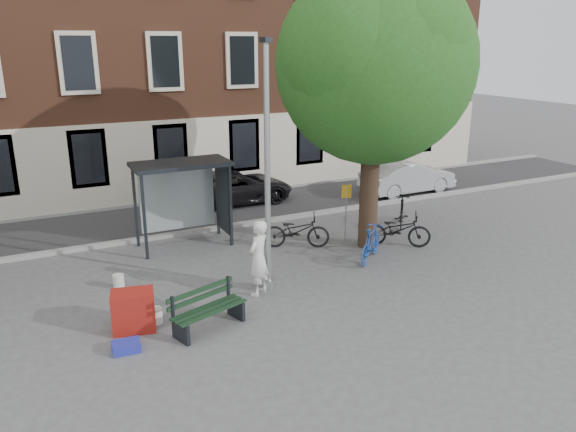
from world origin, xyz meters
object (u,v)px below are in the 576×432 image
Objects in this scene: bench at (208,311)px; bike_d at (402,212)px; car_silver at (408,177)px; car_dark at (234,187)px; lamppost at (267,182)px; bike_a at (296,231)px; notice_sign at (346,201)px; bike_b at (371,243)px; bike_c at (397,230)px; red_stand at (133,311)px; painter at (258,258)px; bus_shelter at (194,183)px.

bike_d is at bearing 6.89° from bench.
car_dark is at bearing 73.92° from car_silver.
bike_a is (2.00, 2.35, -2.26)m from lamppost.
car_dark is at bearing 25.97° from bike_a.
bench is 0.45× the size of car_silver.
notice_sign is at bearing 12.80° from bench.
notice_sign is at bearing -69.27° from bike_a.
bike_b is 1.89m from notice_sign.
bike_a is at bearing 100.39° from bike_c.
bike_a is 0.44× the size of car_dark.
red_stand is at bearing 145.67° from car_dark.
car_silver is at bearing 176.42° from painter.
car_silver reaches higher than bike_b.
bike_b is 0.93× the size of notice_sign.
notice_sign is (5.68, 3.46, 0.89)m from bench.
bus_shelter is 9.89m from car_silver.
bike_c reaches higher than bench.
painter is (0.26, -4.28, -0.96)m from bus_shelter.
bike_b reaches higher than bike_d.
lamppost is 3.03× the size of bike_c.
bench is 6.71m from notice_sign.
bench is (-1.70, -1.12, -0.54)m from painter.
bike_b is at bearing 7.85° from lamppost.
painter is at bearing 60.93° from bike_b.
notice_sign reaches higher than bike_d.
bus_shelter is 5.78m from bench.
bike_b is at bearing 133.04° from car_silver.
bus_shelter is 1.41× the size of bike_c.
lamppost reaches higher than bike_c.
lamppost is at bearing 166.57° from bike_a.
bike_c reaches higher than bike_a.
bike_c is at bearing 156.65° from painter.
red_stand is (-8.30, -1.71, -0.08)m from bike_c.
lamppost reaches higher than bike_a.
bike_d is (4.14, 0.26, -0.03)m from bike_a.
bike_d is 0.92× the size of notice_sign.
lamppost is 4.49m from notice_sign.
bike_c is 2.04m from bike_d.
red_stand is at bearing -148.70° from notice_sign.
bike_d is 10.17m from red_stand.
bike_b is at bearing -42.00° from bus_shelter.
lamppost is 3.36× the size of notice_sign.
bike_b is 7.44m from car_dark.
bike_b is 0.84× the size of bike_c.
bike_d is at bearing 23.01° from lamppost.
bike_b is 3.45m from bike_d.
painter is 1.13× the size of bike_b.
car_silver reaches higher than bike_d.
notice_sign reaches higher than bike_a.
notice_sign is at bearing 21.51° from red_stand.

